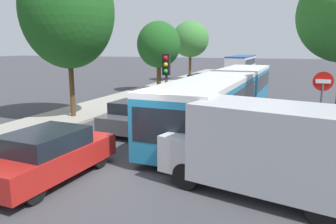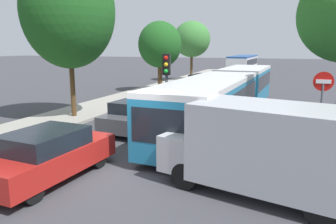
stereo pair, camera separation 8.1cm
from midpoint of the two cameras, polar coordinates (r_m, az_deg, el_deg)
The scene contains 15 objects.
ground_plane at distance 9.93m, azimuth -8.47°, elevation -10.66°, with size 200.00×200.00×0.00m, color #3D3D42.
kerb_strip_left at distance 29.56m, azimuth -1.17°, elevation 4.29°, with size 3.20×48.44×0.14m, color #9E998E.
articulated_bus at distance 16.75m, azimuth 10.49°, elevation 3.20°, with size 3.03×16.21×2.39m.
city_bus_rear at distance 46.94m, azimuth 13.00°, elevation 8.28°, with size 2.70×11.45×2.46m.
queued_car_red at distance 9.84m, azimuth -19.97°, elevation -6.99°, with size 2.00×4.21×1.43m.
queued_car_graphite at distance 14.69m, azimuth -5.42°, elevation -0.53°, with size 1.91×4.02×1.36m.
queued_car_black at distance 20.76m, azimuth 2.57°, elevation 3.12°, with size 2.04×4.28×1.45m.
queued_car_silver at distance 26.63m, azimuth 6.27°, elevation 4.97°, with size 2.15×4.51×1.53m.
queued_car_tan at distance 32.70m, azimuth 9.33°, elevation 5.95°, with size 1.97×4.13×1.40m.
white_van at distance 8.54m, azimuth 17.16°, elevation -5.91°, with size 5.31×3.02×2.31m.
traffic_light at distance 14.10m, azimuth -0.10°, elevation 6.46°, with size 0.35×0.38×3.40m.
no_entry_sign at distance 13.10m, azimuth 25.39°, elevation 2.25°, with size 0.70×0.08×2.82m.
tree_left_mid at distance 17.55m, azimuth -16.85°, elevation 16.54°, with size 4.59×4.59×8.28m.
tree_left_far at distance 26.86m, azimuth -1.48°, elevation 11.45°, with size 3.49×3.49×5.71m.
tree_left_distant at distance 35.63m, azimuth 4.23°, elevation 12.52°, with size 3.89×3.89×6.36m.
Camera 2 is at (4.59, -8.00, 3.70)m, focal length 35.00 mm.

